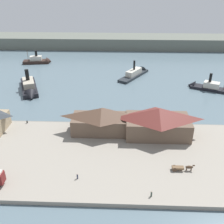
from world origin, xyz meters
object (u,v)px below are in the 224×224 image
object	(u,v)px
pedestrian_standing_center	(77,176)
mooring_post_center_east	(192,125)
ferry_moored_east	(206,87)
ferry_shed_customs_shed	(158,122)
mooring_post_east	(27,122)
pedestrian_at_waters_edge	(151,194)
ferry_shed_west_terminal	(102,120)
ferry_moored_west	(29,88)
ferry_approaching_east	(137,73)
horse_cart	(182,167)
ferry_departing_north	(39,61)

from	to	relation	value
pedestrian_standing_center	mooring_post_center_east	distance (m)	44.02
pedestrian_standing_center	ferry_moored_east	bearing A→B (deg)	52.14
ferry_shed_customs_shed	ferry_moored_east	distance (m)	50.18
mooring_post_east	pedestrian_at_waters_edge	bearing A→B (deg)	-39.09
ferry_shed_west_terminal	ferry_moored_east	size ratio (longest dim) A/B	0.97
pedestrian_at_waters_edge	ferry_moored_west	distance (m)	79.33
pedestrian_standing_center	ferry_approaching_east	size ratio (longest dim) A/B	0.06
horse_cart	ferry_departing_north	bearing A→B (deg)	124.29
mooring_post_center_east	ferry_approaching_east	world-z (taller)	ferry_approaching_east
ferry_shed_customs_shed	ferry_departing_north	distance (m)	100.23
ferry_shed_customs_shed	ferry_shed_west_terminal	bearing A→B (deg)	176.19
ferry_moored_west	mooring_post_center_east	bearing A→B (deg)	-24.79
ferry_shed_customs_shed	ferry_departing_north	xyz separation A→B (m)	(-61.16, 79.28, -4.52)
horse_cart	ferry_departing_north	world-z (taller)	ferry_departing_north
pedestrian_standing_center	pedestrian_at_waters_edge	xyz separation A→B (m)	(17.97, -5.26, 0.02)
horse_cart	pedestrian_standing_center	world-z (taller)	horse_cart
ferry_shed_customs_shed	mooring_post_center_east	world-z (taller)	ferry_shed_customs_shed
ferry_moored_west	mooring_post_east	bearing A→B (deg)	-73.32
pedestrian_at_waters_edge	mooring_post_center_east	world-z (taller)	pedestrian_at_waters_edge
mooring_post_east	mooring_post_center_east	xyz separation A→B (m)	(56.63, -0.12, 0.00)
ferry_shed_customs_shed	ferry_moored_east	size ratio (longest dim) A/B	1.03
mooring_post_center_east	ferry_departing_north	size ratio (longest dim) A/B	0.05
horse_cart	ferry_moored_east	size ratio (longest dim) A/B	0.30
horse_cart	ferry_departing_north	xyz separation A→B (m)	(-65.81, 96.52, -0.70)
pedestrian_standing_center	ferry_departing_north	bearing A→B (deg)	111.13
pedestrian_standing_center	ferry_departing_north	size ratio (longest dim) A/B	0.09
ferry_moored_east	ferry_shed_customs_shed	bearing A→B (deg)	-122.83
horse_cart	pedestrian_at_waters_edge	size ratio (longest dim) A/B	3.75
ferry_moored_west	pedestrian_at_waters_edge	bearing A→B (deg)	-52.01
mooring_post_center_east	ferry_departing_north	xyz separation A→B (m)	(-73.76, 73.82, -0.22)
pedestrian_standing_center	mooring_post_east	bearing A→B (deg)	128.88
pedestrian_at_waters_edge	ferry_departing_north	distance (m)	120.32
pedestrian_at_waters_edge	ferry_moored_east	world-z (taller)	ferry_moored_east
mooring_post_center_east	ferry_moored_west	distance (m)	72.35
pedestrian_standing_center	ferry_moored_east	xyz separation A→B (m)	(49.31, 63.45, -0.65)
pedestrian_standing_center	horse_cart	bearing A→B (deg)	8.93
ferry_shed_customs_shed	pedestrian_standing_center	bearing A→B (deg)	-136.00
ferry_moored_east	ferry_approaching_east	world-z (taller)	ferry_approaching_east
ferry_shed_west_terminal	pedestrian_standing_center	xyz separation A→B (m)	(-4.45, -22.65, -3.66)
ferry_shed_west_terminal	mooring_post_east	world-z (taller)	ferry_shed_west_terminal
horse_cart	mooring_post_east	xyz separation A→B (m)	(-48.68, 22.83, -0.48)
ferry_shed_customs_shed	ferry_approaching_east	world-z (taller)	ferry_shed_customs_shed
pedestrian_at_waters_edge	mooring_post_east	distance (m)	51.25
pedestrian_at_waters_edge	mooring_post_center_east	bearing A→B (deg)	62.36
ferry_shed_customs_shed	ferry_moored_east	bearing A→B (deg)	57.17
horse_cart	ferry_shed_west_terminal	bearing A→B (deg)	140.59
ferry_approaching_east	ferry_shed_west_terminal	bearing A→B (deg)	-103.34
ferry_shed_west_terminal	ferry_approaching_east	distance (m)	60.56
horse_cart	ferry_approaching_east	world-z (taller)	ferry_approaching_east
ferry_shed_west_terminal	ferry_shed_customs_shed	size ratio (longest dim) A/B	0.95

